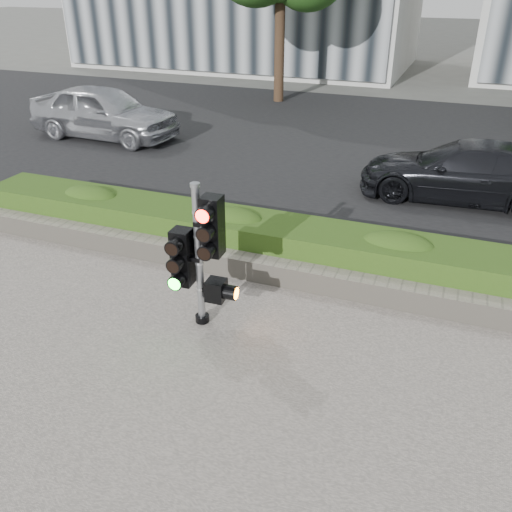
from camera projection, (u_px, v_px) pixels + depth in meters
name	position (u px, v px, depth m)	size (l,w,h in m)	color
ground	(240.00, 358.00, 6.76)	(120.00, 120.00, 0.00)	#51514C
road	(379.00, 145.00, 15.02)	(60.00, 13.00, 0.02)	black
curb	(310.00, 247.00, 9.34)	(60.00, 0.25, 0.12)	gray
stone_wall	(288.00, 274.00, 8.24)	(12.00, 0.32, 0.34)	gray
hedge	(301.00, 246.00, 8.70)	(12.00, 1.00, 0.68)	#507E27
traffic_signal	(201.00, 249.00, 6.92)	(0.70, 0.52, 2.00)	black
car_silver	(104.00, 112.00, 15.31)	(1.75, 4.35, 1.48)	#B4B6BC
car_dark	(465.00, 171.00, 11.15)	(1.71, 4.20, 1.22)	black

